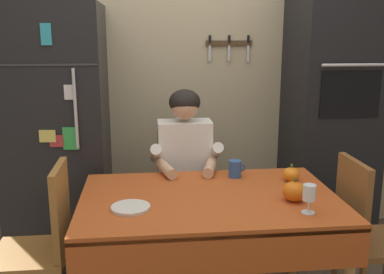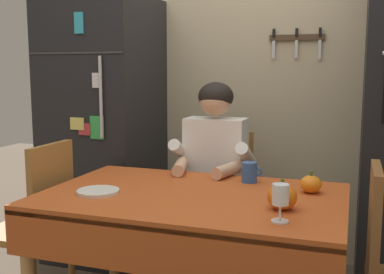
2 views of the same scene
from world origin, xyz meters
name	(u,v)px [view 1 (image 1 of 2)]	position (x,y,z in m)	size (l,w,h in m)	color
back_wall_assembly	(193,72)	(0.05, 1.35, 1.30)	(3.70, 0.13, 2.60)	#BCAD89
refrigerator	(58,136)	(-0.95, 0.96, 0.90)	(0.68, 0.71, 1.80)	black
wall_oven	(331,109)	(1.05, 1.00, 1.05)	(0.60, 0.64, 2.10)	black
dining_table	(210,212)	(0.00, 0.08, 0.66)	(1.40, 0.90, 0.74)	tan
chair_behind_person	(183,188)	(-0.07, 0.87, 0.51)	(0.40, 0.40, 0.93)	#9E6B33
seated_person	(186,166)	(-0.07, 0.68, 0.74)	(0.47, 0.55, 1.25)	#38384C
chair_right_side	(367,231)	(0.90, 0.05, 0.51)	(0.40, 0.40, 0.93)	brown
chair_left_side	(44,240)	(-0.90, 0.12, 0.51)	(0.40, 0.40, 0.93)	#9E6B33
coffee_mug	(235,169)	(0.21, 0.41, 0.79)	(0.11, 0.08, 0.10)	#2D569E
wine_glass	(309,194)	(0.45, -0.19, 0.84)	(0.07, 0.07, 0.15)	white
pumpkin_large	(291,174)	(0.53, 0.29, 0.78)	(0.10, 0.10, 0.11)	orange
pumpkin_medium	(294,191)	(0.44, -0.02, 0.79)	(0.12, 0.12, 0.13)	orange
serving_tray	(131,208)	(-0.42, -0.04, 0.75)	(0.20, 0.20, 0.02)	silver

